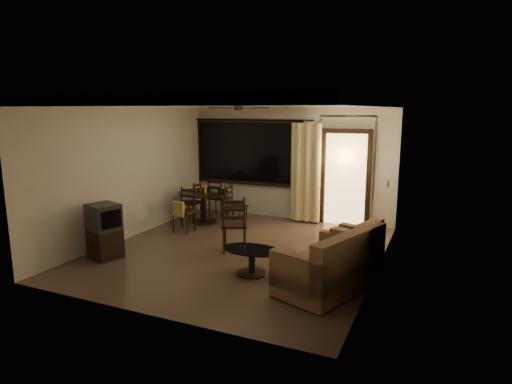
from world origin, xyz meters
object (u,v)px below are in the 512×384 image
at_px(dining_chair_east, 236,214).
at_px(coffee_table, 252,257).
at_px(tv_cabinet, 105,231).
at_px(sofa, 333,266).
at_px(armchair, 354,248).
at_px(dining_chair_west, 192,209).
at_px(dining_chair_north, 218,204).
at_px(dining_table, 204,198).
at_px(dining_chair_south, 184,218).
at_px(side_chair, 234,234).

height_order(dining_chair_east, coffee_table, dining_chair_east).
bearing_deg(tv_cabinet, sofa, 21.89).
bearing_deg(armchair, dining_chair_west, 178.71).
xyz_separation_m(dining_chair_west, dining_chair_north, (0.32, 0.73, 0.00)).
height_order(dining_chair_west, coffee_table, dining_chair_west).
relative_size(tv_cabinet, armchair, 1.00).
distance_m(dining_chair_west, dining_chair_north, 0.80).
height_order(dining_table, dining_chair_north, dining_table).
bearing_deg(dining_chair_west, tv_cabinet, -1.04).
xyz_separation_m(dining_table, dining_chair_south, (0.01, -0.86, -0.27)).
height_order(dining_chair_south, tv_cabinet, tv_cabinet).
bearing_deg(dining_chair_north, dining_chair_west, 65.49).
height_order(sofa, side_chair, side_chair).
distance_m(dining_table, dining_chair_east, 0.89).
distance_m(tv_cabinet, side_chair, 2.33).
bearing_deg(dining_chair_east, coffee_table, -149.20).
bearing_deg(dining_chair_south, armchair, -10.06).
relative_size(tv_cabinet, side_chair, 0.93).
bearing_deg(coffee_table, tv_cabinet, -172.57).
distance_m(dining_chair_east, coffee_table, 2.94).
bearing_deg(side_chair, dining_table, -68.69).
height_order(tv_cabinet, sofa, tv_cabinet).
bearing_deg(dining_chair_north, sofa, 137.86).
distance_m(dining_chair_west, sofa, 4.79).
bearing_deg(sofa, dining_table, 164.81).
height_order(dining_chair_south, armchair, dining_chair_south).
relative_size(armchair, coffee_table, 1.02).
distance_m(sofa, armchair, 1.09).
xyz_separation_m(dining_chair_west, sofa, (4.05, -2.55, 0.08)).
bearing_deg(sofa, side_chair, 174.14).
height_order(dining_chair_west, dining_chair_south, same).
bearing_deg(sofa, dining_chair_north, 158.06).
bearing_deg(dining_table, side_chair, -44.43).
bearing_deg(armchair, dining_chair_north, 168.28).
xyz_separation_m(dining_table, coffee_table, (2.38, -2.49, -0.29)).
xyz_separation_m(dining_table, dining_chair_north, (-0.01, 0.72, -0.30)).
distance_m(dining_chair_east, armchair, 3.32).
relative_size(armchair, side_chair, 0.93).
bearing_deg(dining_chair_east, sofa, -132.57).
bearing_deg(dining_chair_north, armchair, 149.28).
height_order(armchair, coffee_table, armchair).
bearing_deg(side_chair, coffee_table, 105.81).
distance_m(dining_table, dining_chair_north, 0.78).
relative_size(sofa, side_chair, 1.78).
xyz_separation_m(dining_chair_south, coffee_table, (2.37, -1.63, -0.02)).
relative_size(dining_chair_east, tv_cabinet, 0.96).
bearing_deg(side_chair, armchair, 157.95).
distance_m(tv_cabinet, coffee_table, 2.75).
xyz_separation_m(sofa, coffee_table, (-1.34, 0.07, -0.08)).
height_order(dining_table, tv_cabinet, tv_cabinet).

